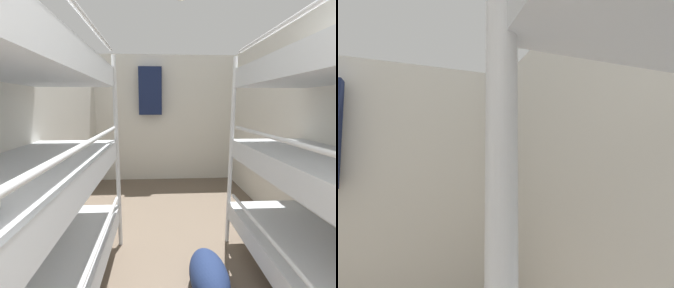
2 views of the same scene
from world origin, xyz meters
TOP-DOWN VIEW (x-y plane):
  - wall_back at (0.00, 4.74)m, footprint 2.89×0.06m

SIDE VIEW (x-z plane):
  - wall_back at x=0.00m, z-range 0.00..2.51m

